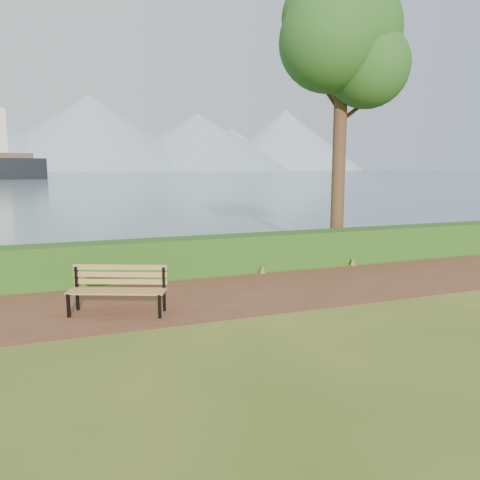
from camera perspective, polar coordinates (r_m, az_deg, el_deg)
name	(u,v)px	position (r m, az deg, el deg)	size (l,w,h in m)	color
ground	(232,298)	(10.41, -0.95, -7.14)	(140.00, 140.00, 0.00)	#415819
path	(228,295)	(10.68, -1.49, -6.70)	(40.00, 3.40, 0.01)	#572E1E
hedge	(200,256)	(12.71, -4.88, -1.92)	(32.00, 0.85, 1.00)	#1A3F12
water	(71,173)	(269.47, -19.96, 7.72)	(700.00, 510.00, 0.00)	slate
mountains	(54,136)	(416.27, -21.72, 11.66)	(585.00, 190.00, 70.00)	#7C92A6
bench	(118,286)	(9.58, -14.62, -5.47)	(1.95, 1.22, 0.95)	black
tree	(343,40)	(15.87, 12.42, 22.68)	(4.40, 3.84, 9.03)	#3D2219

